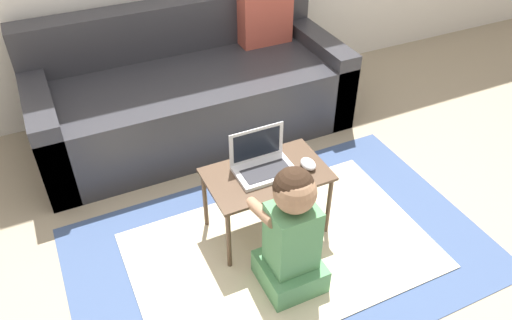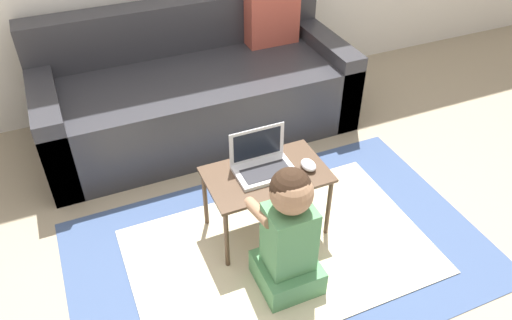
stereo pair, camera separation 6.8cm
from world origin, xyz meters
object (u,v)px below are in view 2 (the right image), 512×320
laptop (263,165)px  person_seated (289,233)px  couch (196,90)px  laptop_desk (266,180)px  computer_mouse (308,165)px

laptop → person_seated: 0.41m
couch → laptop_desk: size_ratio=3.29×
laptop_desk → person_seated: bearing=-98.7°
couch → computer_mouse: size_ratio=19.81×
couch → laptop_desk: bearing=-89.1°
laptop_desk → person_seated: (-0.06, -0.37, -0.01)m
computer_mouse → person_seated: 0.42m
computer_mouse → person_seated: size_ratio=0.15×
computer_mouse → couch: bearing=101.2°
person_seated → laptop: bearing=83.0°
laptop → computer_mouse: (0.22, -0.08, -0.01)m
computer_mouse → person_seated: (-0.27, -0.32, -0.07)m
couch → person_seated: 1.47m
computer_mouse → person_seated: person_seated is taller
laptop_desk → laptop: bearing=104.0°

